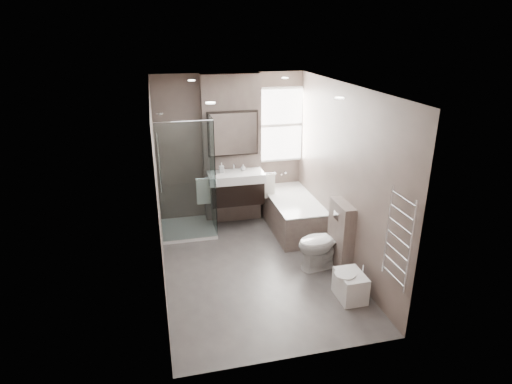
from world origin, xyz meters
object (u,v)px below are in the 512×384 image
object	(u,v)px
toilet	(324,242)
bidet	(350,285)
bathtub	(293,212)
vanity	(236,187)

from	to	relation	value
toilet	bidet	distance (m)	0.84
bathtub	toilet	xyz separation A→B (m)	(0.05, -1.31, 0.08)
vanity	toilet	size ratio (longest dim) A/B	1.20
toilet	bidet	xyz separation A→B (m)	(0.04, -0.82, -0.20)
bathtub	toilet	bearing A→B (deg)	-88.04
bidet	bathtub	bearing A→B (deg)	92.41
vanity	bidet	bearing A→B (deg)	-67.56
vanity	bidet	size ratio (longest dim) A/B	2.02
vanity	bathtub	size ratio (longest dim) A/B	0.59
vanity	bathtub	world-z (taller)	vanity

